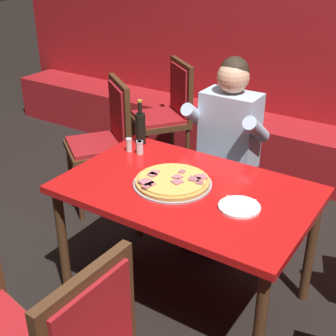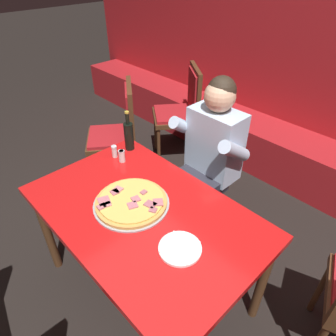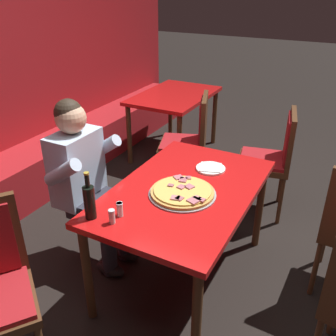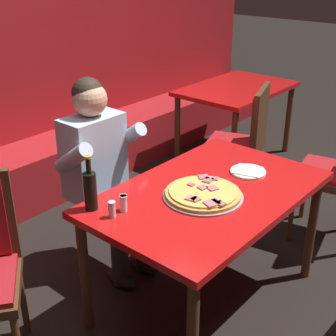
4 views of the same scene
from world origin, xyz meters
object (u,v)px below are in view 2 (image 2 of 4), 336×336
Objects in this scene: beer_bottle at (129,135)px; shaker_red_pepper_flakes at (121,157)px; dining_chair_far_right at (119,130)px; pizza at (131,202)px; diner_seated_blue_shirt at (206,157)px; shaker_parmesan at (122,157)px; dining_chair_near_right at (182,108)px; main_dining_table at (144,220)px; shaker_oregano at (115,152)px; plate_white_paper at (180,248)px.

shaker_red_pepper_flakes is at bearing -57.20° from beer_bottle.
beer_bottle is 0.66m from dining_chair_far_right.
pizza is 0.34× the size of diner_seated_blue_shirt.
shaker_parmesan is at bearing 38.57° from shaker_red_pepper_flakes.
dining_chair_near_right reaches higher than pizza.
dining_chair_near_right is (-0.54, 1.15, -0.20)m from shaker_parmesan.
main_dining_table is 3.12× the size of pizza.
dining_chair_near_right is at bearing 113.82° from beer_bottle.
dining_chair_far_right reaches higher than shaker_oregano.
beer_bottle is (-0.88, 0.38, 0.10)m from plate_white_paper.
shaker_parmesan reaches higher than pizza.
main_dining_table is at bearing -31.43° from beer_bottle.
beer_bottle is at bearing -66.18° from dining_chair_near_right.
beer_bottle is 0.23× the size of diner_seated_blue_shirt.
main_dining_table is 0.13m from pizza.
shaker_oregano is at bearing -176.87° from shaker_parmesan.
plate_white_paper is at bearing -16.96° from shaker_red_pepper_flakes.
dining_chair_far_right is at bearing 147.87° from pizza.
diner_seated_blue_shirt reaches higher than plate_white_paper.
shaker_parmesan reaches higher than plate_white_paper.
diner_seated_blue_shirt is 1.27× the size of dining_chair_near_right.
shaker_parmesan is 1.00× the size of shaker_red_pepper_flakes.
shaker_parmesan is 0.09× the size of dining_chair_far_right.
shaker_parmesan is 0.01m from shaker_red_pepper_flakes.
main_dining_table is 1.05× the size of diner_seated_blue_shirt.
dining_chair_near_right is (-1.00, 1.35, -0.08)m from main_dining_table.
beer_bottle is 0.18m from shaker_red_pepper_flakes.
diner_seated_blue_shirt is (-0.06, 0.72, -0.06)m from pizza.
beer_bottle is (-0.47, 0.36, 0.09)m from pizza.
shaker_oregano is (-0.87, 0.24, 0.03)m from plate_white_paper.
main_dining_table is 4.59× the size of beer_bottle.
dining_chair_far_right reaches higher than main_dining_table.
pizza is at bearing -85.51° from diner_seated_blue_shirt.
pizza is 0.44m from shaker_red_pepper_flakes.
dining_chair_near_right is at bearing 133.57° from plate_white_paper.
main_dining_table is 0.59m from shaker_oregano.
shaker_parmesan is at bearing -122.34° from diner_seated_blue_shirt.
shaker_red_pepper_flakes is 0.09× the size of dining_chair_far_right.
diner_seated_blue_shirt is at bearing 51.62° from shaker_oregano.
diner_seated_blue_shirt reaches higher than pizza.
main_dining_table is 1.34× the size of dining_chair_far_right.
dining_chair_near_right is at bearing 83.32° from dining_chair_far_right.
plate_white_paper is at bearing -58.04° from diner_seated_blue_shirt.
plate_white_paper is 0.21× the size of dining_chair_far_right.
plate_white_paper is at bearing -17.35° from shaker_parmesan.
dining_chair_far_right reaches higher than plate_white_paper.
shaker_red_pepper_flakes is 0.61m from diner_seated_blue_shirt.
main_dining_table is 15.57× the size of shaker_red_pepper_flakes.
diner_seated_blue_shirt is at bearing 41.62° from beer_bottle.
shaker_red_pepper_flakes reaches higher than plate_white_paper.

